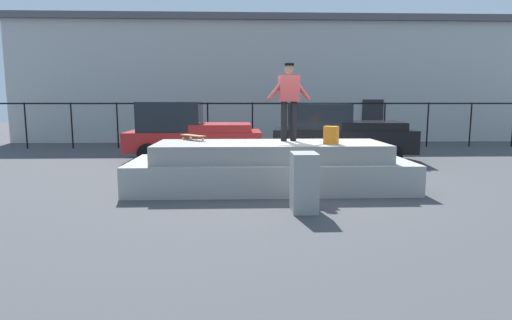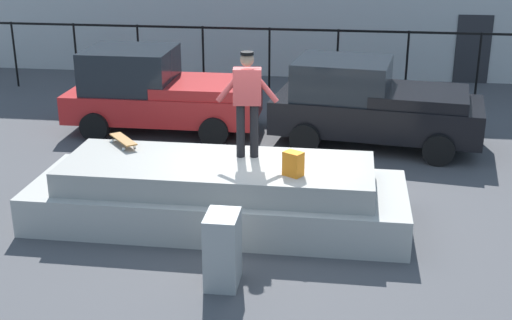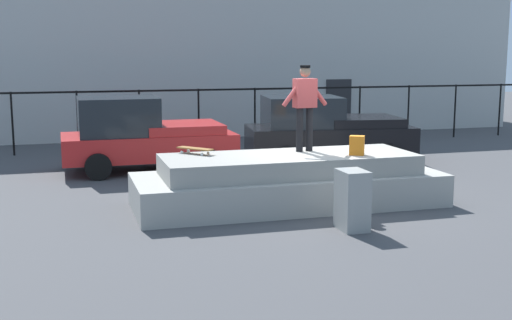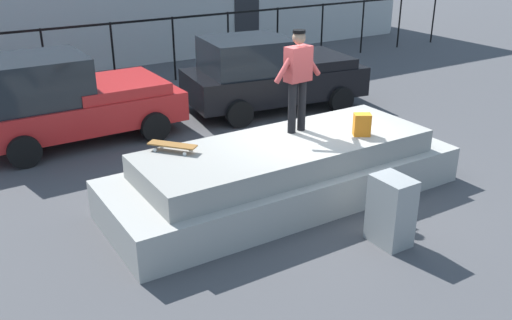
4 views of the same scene
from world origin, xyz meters
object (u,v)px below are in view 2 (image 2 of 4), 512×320
car_black_pickup_mid (370,104)px  utility_box (223,250)px  skateboarder (247,97)px  car_red_pickup_near (156,91)px  backpack (293,164)px  skateboard (123,140)px

car_black_pickup_mid → utility_box: 6.70m
skateboarder → car_red_pickup_near: size_ratio=0.40×
backpack → car_black_pickup_mid: (1.26, 4.76, -0.30)m
car_red_pickup_near → skateboarder: bearing=-57.5°
skateboard → car_red_pickup_near: bearing=98.1°
skateboarder → car_red_pickup_near: 5.31m
backpack → car_black_pickup_mid: bearing=-73.6°
skateboarder → car_black_pickup_mid: (2.08, 4.01, -1.12)m
car_red_pickup_near → utility_box: 7.30m
car_red_pickup_near → car_black_pickup_mid: (4.86, -0.37, -0.01)m
backpack → utility_box: (-0.81, -1.60, -0.69)m
car_red_pickup_near → utility_box: size_ratio=4.18×
car_black_pickup_mid → utility_box: (-2.06, -6.36, -0.40)m
skateboarder → utility_box: skateboarder is taller
skateboarder → skateboard: size_ratio=2.36×
backpack → car_black_pickup_mid: 4.94m
skateboarder → utility_box: 2.80m
backpack → car_red_pickup_near: 6.28m
car_red_pickup_near → car_black_pickup_mid: car_red_pickup_near is taller
backpack → skateboard: bearing=12.4°
skateboarder → utility_box: bearing=-89.7°
skateboarder → car_red_pickup_near: bearing=122.5°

